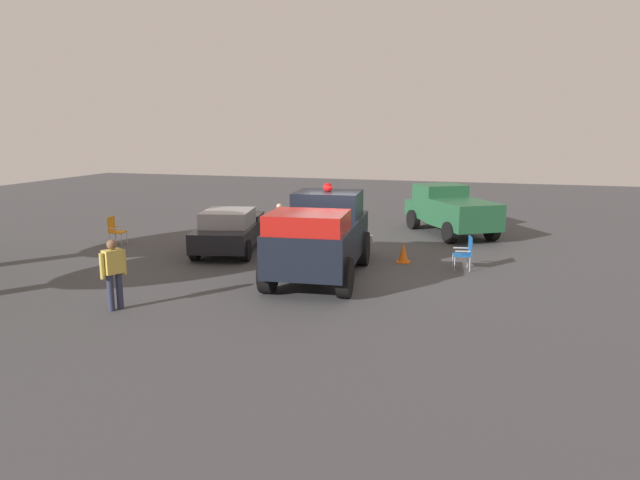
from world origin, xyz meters
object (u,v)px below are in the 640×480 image
object	(u,v)px
vintage_fire_truck	(322,235)
spectator_seated	(278,219)
lawn_chair_by_car	(466,251)
spectator_standing	(113,270)
classic_hot_rod	(231,229)
lawn_chair_spare	(115,228)
parked_pickup	(450,209)
lawn_chair_near_truck	(280,221)
traffic_cone	(403,253)

from	to	relation	value
vintage_fire_truck	spectator_seated	bearing A→B (deg)	122.28
lawn_chair_by_car	spectator_standing	size ratio (longest dim) A/B	0.61
spectator_standing	lawn_chair_by_car	bearing A→B (deg)	38.92
lawn_chair_by_car	spectator_standing	xyz separation A→B (m)	(-7.69, -6.21, 0.37)
classic_hot_rod	lawn_chair_by_car	world-z (taller)	classic_hot_rod
lawn_chair_spare	spectator_standing	xyz separation A→B (m)	(4.70, -6.47, 0.37)
classic_hot_rod	parked_pickup	distance (m)	8.80
vintage_fire_truck	spectator_seated	distance (m)	6.12
parked_pickup	spectator_standing	distance (m)	13.79
lawn_chair_near_truck	lawn_chair_by_car	xyz separation A→B (m)	(7.17, -3.44, 0.00)
vintage_fire_truck	classic_hot_rod	size ratio (longest dim) A/B	1.31
vintage_fire_truck	spectator_seated	xyz separation A→B (m)	(-3.26, 5.16, -0.50)
vintage_fire_truck	spectator_standing	distance (m)	5.76
vintage_fire_truck	classic_hot_rod	bearing A→B (deg)	149.54
lawn_chair_near_truck	spectator_seated	world-z (taller)	spectator_seated
lawn_chair_near_truck	classic_hot_rod	bearing A→B (deg)	-103.57
lawn_chair_by_car	traffic_cone	bearing A→B (deg)	167.35
classic_hot_rod	vintage_fire_truck	bearing A→B (deg)	-30.46
classic_hot_rod	spectator_seated	world-z (taller)	classic_hot_rod
lawn_chair_near_truck	spectator_seated	bearing A→B (deg)	-104.49
lawn_chair_by_car	lawn_chair_near_truck	bearing A→B (deg)	154.36
spectator_standing	traffic_cone	bearing A→B (deg)	48.99
vintage_fire_truck	lawn_chair_spare	distance (m)	8.73
lawn_chair_by_car	spectator_seated	world-z (taller)	spectator_seated
spectator_seated	traffic_cone	bearing A→B (deg)	-28.62
lawn_chair_spare	traffic_cone	size ratio (longest dim) A/B	1.61
lawn_chair_spare	traffic_cone	distance (m)	10.47
vintage_fire_truck	lawn_chair_near_truck	bearing A→B (deg)	121.40
parked_pickup	spectator_standing	xyz separation A→B (m)	(-6.84, -11.97, -0.02)
lawn_chair_by_car	traffic_cone	size ratio (longest dim) A/B	1.61
vintage_fire_truck	parked_pickup	size ratio (longest dim) A/B	1.22
traffic_cone	lawn_chair_by_car	bearing A→B (deg)	-12.65
vintage_fire_truck	parked_pickup	xyz separation A→B (m)	(3.09, 7.61, -0.21)
classic_hot_rod	traffic_cone	world-z (taller)	classic_hot_rod
vintage_fire_truck	lawn_chair_spare	bearing A→B (deg)	165.98
classic_hot_rod	parked_pickup	bearing A→B (deg)	36.96
spectator_seated	vintage_fire_truck	bearing A→B (deg)	-57.72
classic_hot_rod	spectator_standing	bearing A→B (deg)	-88.35
spectator_seated	traffic_cone	xyz separation A→B (m)	(5.28, -2.88, -0.39)
spectator_standing	classic_hot_rod	bearing A→B (deg)	91.65
classic_hot_rod	traffic_cone	xyz separation A→B (m)	(5.97, -0.04, -0.44)
vintage_fire_truck	traffic_cone	distance (m)	3.17
lawn_chair_near_truck	spectator_standing	distance (m)	9.67
lawn_chair_spare	vintage_fire_truck	bearing A→B (deg)	-14.02
vintage_fire_truck	classic_hot_rod	xyz separation A→B (m)	(-3.94, 2.32, -0.45)
parked_pickup	lawn_chair_near_truck	distance (m)	6.74
spectator_standing	traffic_cone	world-z (taller)	spectator_standing
parked_pickup	lawn_chair_by_car	distance (m)	5.84
traffic_cone	lawn_chair_spare	bearing A→B (deg)	-179.08
lawn_chair_near_truck	spectator_standing	world-z (taller)	spectator_standing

